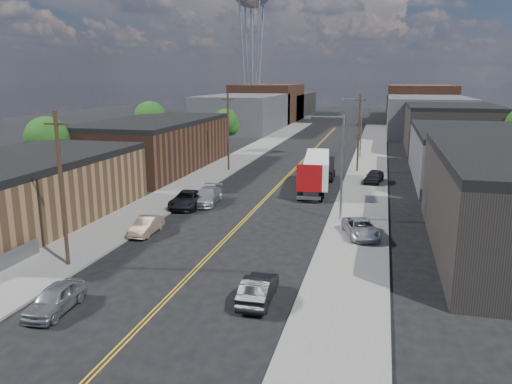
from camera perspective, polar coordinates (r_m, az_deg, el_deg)
The scene contains 32 objects.
ground at distance 78.24m, azimuth 5.91°, elevation 4.12°, with size 260.00×260.00×0.00m, color black.
centerline at distance 63.65m, azimuth 3.93°, elevation 2.12°, with size 0.32×120.00×0.01m, color gold.
sidewalk_left at distance 65.96m, azimuth -4.23°, elevation 2.56°, with size 5.00×140.00×0.15m, color slate.
sidewalk_right at distance 62.69m, azimuth 12.50°, elevation 1.74°, with size 5.00×140.00×0.15m, color slate.
warehouse_tan at distance 46.06m, azimuth -25.35°, elevation 0.23°, with size 12.00×22.00×5.60m.
warehouse_brown at distance 67.70m, azimuth -11.42°, elevation 5.38°, with size 12.00×26.00×6.60m.
industrial_right_b at distance 64.10m, azimuth 23.92°, elevation 3.87°, with size 14.00×24.00×6.10m.
industrial_right_c at distance 89.57m, azimuth 21.30°, elevation 6.88°, with size 14.00×22.00×7.60m.
skyline_left_a at distance 116.05m, azimuth -1.39°, elevation 9.05°, with size 16.00×30.00×8.00m, color #37383A.
skyline_right_a at distance 112.16m, azimuth 18.93°, elevation 8.23°, with size 16.00×30.00×8.00m, color #37383A.
skyline_left_b at distance 140.19m, azimuth 1.39°, elevation 10.14°, with size 16.00×26.00×10.00m, color #46281C.
skyline_right_b at distance 136.99m, azimuth 18.17°, elevation 9.45°, with size 16.00×26.00×10.00m, color #46281C.
skyline_left_c at distance 159.80m, azimuth 3.01°, elevation 9.94°, with size 16.00×40.00×7.00m, color black.
skyline_right_c at distance 157.01m, azimuth 17.67°, elevation 9.30°, with size 16.00×40.00×7.00m, color black.
water_tower at distance 132.10m, azimuth -0.48°, elevation 21.13°, with size 9.00×9.00×36.90m.
streetlight_near at distance 42.20m, azimuth 9.31°, elevation 3.75°, with size 3.39×0.25×9.00m.
streetlight_far at distance 76.89m, azimuth 11.66°, elevation 7.77°, with size 3.39×0.25×9.00m.
utility_pole_left_near at distance 33.49m, azimuth -21.32°, elevation 0.30°, with size 1.60×0.26×10.00m.
utility_pole_left_far at distance 64.83m, azimuth -3.20°, elevation 6.92°, with size 1.60×0.26×10.00m.
utility_pole_right at distance 64.95m, azimuth 11.66°, elevation 6.69°, with size 1.60×0.26×10.00m.
tree_left_near at distance 58.62m, azimuth -22.71°, elevation 5.33°, with size 4.85×4.76×7.91m.
tree_left_mid at distance 79.90m, azimuth -11.97°, elevation 8.06°, with size 5.10×5.04×8.37m.
tree_left_far at distance 82.74m, azimuth -3.49°, elevation 7.84°, with size 4.35×4.20×6.97m.
semi_truck at distance 55.32m, azimuth 7.15°, elevation 2.67°, with size 3.65×14.74×3.80m.
car_left_a at distance 28.58m, azimuth -21.96°, elevation -11.23°, with size 1.68×4.18×1.42m, color #A0A2A5.
car_left_b at distance 39.92m, azimuth -12.44°, elevation -3.78°, with size 1.41×4.05×1.34m, color #9F7F68.
car_left_c at distance 47.32m, azimuth -7.91°, elevation -0.85°, with size 2.52×5.46×1.52m, color black.
car_left_d at distance 48.45m, azimuth -5.58°, elevation -0.43°, with size 2.19×5.38×1.56m, color #B3B7B9.
car_right_oncoming at distance 27.66m, azimuth 0.27°, elevation -11.01°, with size 1.55×4.45×1.47m, color black.
car_right_lot_a at distance 38.70m, azimuth 11.91°, elevation -4.07°, with size 2.19×4.76×1.32m, color #B8B9BD.
car_right_lot_c at distance 58.80m, azimuth 13.35°, elevation 1.76°, with size 1.72×4.26×1.45m, color black.
car_ahead_truck at distance 60.06m, azimuth 7.67°, elevation 2.10°, with size 2.48×5.37×1.49m, color black.
Camera 1 is at (11.07, -16.52, 11.99)m, focal length 35.00 mm.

